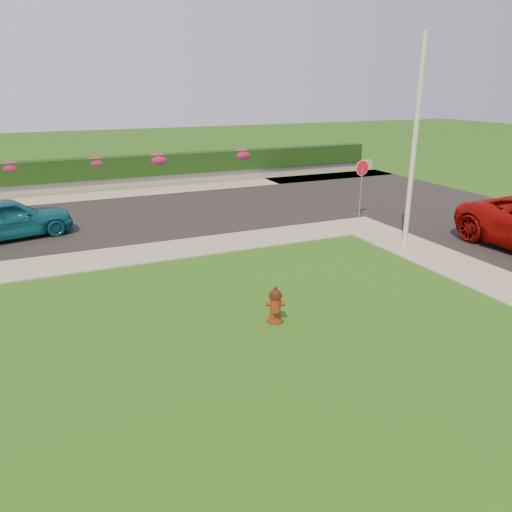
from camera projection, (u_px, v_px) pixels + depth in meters
name	position (u px, v px, depth m)	size (l,w,h in m)	color
ground	(330.00, 386.00, 9.18)	(120.00, 120.00, 0.00)	black
street_far	(26.00, 228.00, 19.33)	(26.00, 8.00, 0.04)	black
curb_corner	(359.00, 225.00, 19.65)	(2.00, 2.00, 0.04)	gray
sidewalk_beyond	(111.00, 195.00, 25.19)	(34.00, 2.00, 0.04)	gray
retaining_wall	(106.00, 184.00, 26.40)	(34.00, 0.40, 0.60)	gray
hedge	(105.00, 168.00, 26.21)	(32.00, 0.90, 1.10)	black
fire_hydrant	(275.00, 306.00, 11.53)	(0.46, 0.43, 0.88)	#58250D
sedan_teal	(7.00, 218.00, 17.68)	(1.75, 4.35, 1.48)	#0D5669
utility_pole	(414.00, 146.00, 15.89)	(0.16, 0.16, 6.82)	silver
stop_sign	(362.00, 176.00, 20.15)	(0.66, 0.10, 2.43)	slate
flower_clump_c	(10.00, 168.00, 24.30)	(1.26, 0.81, 0.63)	#A51C59
flower_clump_d	(96.00, 163.00, 25.87)	(1.26, 0.81, 0.63)	#A51C59
flower_clump_e	(157.00, 160.00, 27.12)	(1.39, 0.89, 0.69)	#A51C59
flower_clump_f	(241.00, 155.00, 29.03)	(1.41, 0.90, 0.70)	#A51C59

